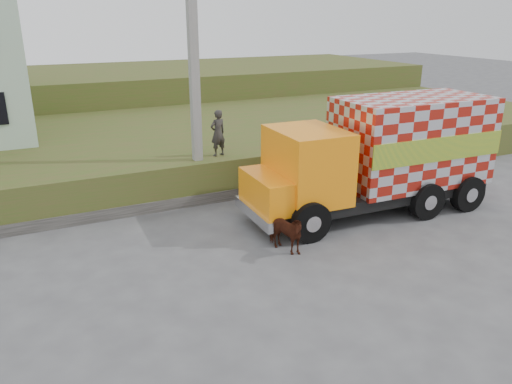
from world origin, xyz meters
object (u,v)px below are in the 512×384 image
cargo_truck (383,155)px  pedestrian (218,133)px  utility_pole (195,87)px  cow (284,233)px

cargo_truck → pedestrian: (-4.38, 3.86, 0.38)m
utility_pole → cow: 6.24m
utility_pole → pedestrian: 1.95m
utility_pole → pedestrian: bearing=12.9°
utility_pole → cow: (0.74, -5.12, -3.49)m
utility_pole → pedestrian: size_ratio=4.74×
cargo_truck → cow: bearing=-160.2°
cargo_truck → cow: 4.94m
pedestrian → cow: bearing=74.8°
cow → utility_pole: bearing=77.1°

